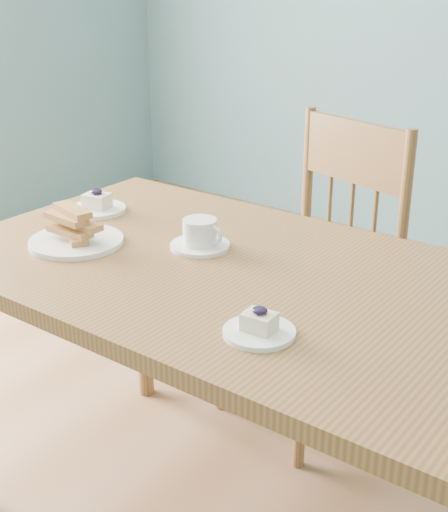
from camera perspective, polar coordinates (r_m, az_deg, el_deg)
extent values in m
cube|color=brown|center=(1.66, 1.42, -1.86)|extent=(1.48, 0.86, 0.04)
cylinder|color=brown|center=(2.47, -6.55, -3.56)|extent=(0.05, 0.05, 0.74)
cube|color=brown|center=(2.30, 6.43, -2.82)|extent=(0.56, 0.54, 0.04)
cylinder|color=brown|center=(2.44, -0.24, -7.64)|extent=(0.04, 0.04, 0.45)
cylinder|color=brown|center=(2.19, 6.16, -11.71)|extent=(0.04, 0.04, 0.45)
cylinder|color=brown|center=(2.65, 6.18, -5.13)|extent=(0.04, 0.04, 0.45)
cylinder|color=brown|center=(2.43, 12.64, -8.47)|extent=(0.04, 0.04, 0.45)
cylinder|color=brown|center=(2.47, 6.70, 5.89)|extent=(0.04, 0.04, 0.51)
cylinder|color=brown|center=(2.21, 14.19, 3.30)|extent=(0.04, 0.04, 0.51)
cube|color=brown|center=(2.29, 10.49, 8.19)|extent=(0.39, 0.13, 0.20)
cylinder|color=brown|center=(2.43, 8.37, 2.93)|extent=(0.02, 0.02, 0.31)
cylinder|color=brown|center=(2.37, 10.07, 2.28)|extent=(0.02, 0.02, 0.31)
cylinder|color=brown|center=(2.31, 11.85, 1.60)|extent=(0.02, 0.02, 0.31)
cylinder|color=white|center=(1.38, 2.83, -6.11)|extent=(0.14, 0.14, 0.01)
cube|color=beige|center=(1.37, 2.85, -5.27)|extent=(0.07, 0.05, 0.04)
ellipsoid|color=black|center=(1.36, 2.87, -4.35)|extent=(0.03, 0.03, 0.01)
sphere|color=black|center=(1.36, 3.26, -4.42)|extent=(0.01, 0.01, 0.01)
sphere|color=black|center=(1.37, 2.77, -4.20)|extent=(0.01, 0.01, 0.01)
sphere|color=black|center=(1.35, 2.76, -4.53)|extent=(0.01, 0.01, 0.01)
cylinder|color=white|center=(2.08, -10.08, 3.69)|extent=(0.16, 0.16, 0.01)
cube|color=beige|center=(2.07, -10.13, 4.38)|extent=(0.08, 0.07, 0.04)
ellipsoid|color=black|center=(2.06, -10.18, 5.11)|extent=(0.03, 0.03, 0.02)
sphere|color=black|center=(2.06, -9.91, 5.08)|extent=(0.01, 0.01, 0.01)
sphere|color=black|center=(2.07, -10.19, 5.18)|extent=(0.01, 0.01, 0.01)
sphere|color=black|center=(2.06, -10.31, 5.02)|extent=(0.01, 0.01, 0.01)
cylinder|color=white|center=(1.79, -1.94, 0.83)|extent=(0.15, 0.15, 0.01)
cylinder|color=white|center=(1.77, -1.95, 1.96)|extent=(0.09, 0.09, 0.06)
cylinder|color=olive|center=(1.76, -1.96, 2.74)|extent=(0.07, 0.07, 0.00)
torus|color=white|center=(1.75, -0.82, 1.68)|extent=(0.05, 0.01, 0.05)
cylinder|color=white|center=(1.85, -11.74, 1.16)|extent=(0.24, 0.24, 0.01)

